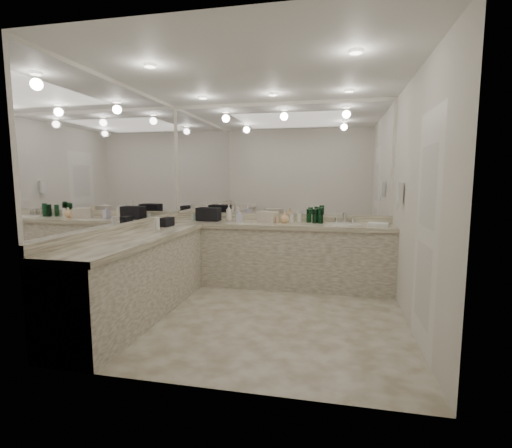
% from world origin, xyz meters
% --- Properties ---
extents(floor, '(3.20, 3.20, 0.00)m').
position_xyz_m(floor, '(0.00, 0.00, 0.00)').
color(floor, beige).
rests_on(floor, ground).
extents(ceiling, '(3.20, 3.20, 0.00)m').
position_xyz_m(ceiling, '(0.00, 0.00, 2.60)').
color(ceiling, white).
rests_on(ceiling, floor).
extents(wall_back, '(3.20, 0.02, 2.60)m').
position_xyz_m(wall_back, '(0.00, 1.50, 1.30)').
color(wall_back, silver).
rests_on(wall_back, floor).
extents(wall_left, '(0.02, 3.00, 2.60)m').
position_xyz_m(wall_left, '(-1.60, 0.00, 1.30)').
color(wall_left, silver).
rests_on(wall_left, floor).
extents(wall_right, '(0.02, 3.00, 2.60)m').
position_xyz_m(wall_right, '(1.60, 0.00, 1.30)').
color(wall_right, silver).
rests_on(wall_right, floor).
extents(vanity_back_base, '(3.20, 0.60, 0.84)m').
position_xyz_m(vanity_back_base, '(0.00, 1.20, 0.42)').
color(vanity_back_base, beige).
rests_on(vanity_back_base, floor).
extents(vanity_back_top, '(3.20, 0.64, 0.06)m').
position_xyz_m(vanity_back_top, '(0.00, 1.19, 0.87)').
color(vanity_back_top, beige).
rests_on(vanity_back_top, vanity_back_base).
extents(vanity_left_base, '(0.60, 2.40, 0.84)m').
position_xyz_m(vanity_left_base, '(-1.30, -0.30, 0.42)').
color(vanity_left_base, beige).
rests_on(vanity_left_base, floor).
extents(vanity_left_top, '(0.64, 2.42, 0.06)m').
position_xyz_m(vanity_left_top, '(-1.29, -0.30, 0.87)').
color(vanity_left_top, beige).
rests_on(vanity_left_top, vanity_left_base).
extents(backsplash_back, '(3.20, 0.04, 0.10)m').
position_xyz_m(backsplash_back, '(0.00, 1.48, 0.95)').
color(backsplash_back, beige).
rests_on(backsplash_back, vanity_back_top).
extents(backsplash_left, '(0.04, 3.00, 0.10)m').
position_xyz_m(backsplash_left, '(-1.58, 0.00, 0.95)').
color(backsplash_left, beige).
rests_on(backsplash_left, vanity_left_top).
extents(mirror_back, '(3.12, 0.01, 1.55)m').
position_xyz_m(mirror_back, '(0.00, 1.49, 1.77)').
color(mirror_back, white).
rests_on(mirror_back, wall_back).
extents(mirror_left, '(0.01, 2.92, 1.55)m').
position_xyz_m(mirror_left, '(-1.59, 0.00, 1.77)').
color(mirror_left, white).
rests_on(mirror_left, wall_left).
extents(sink, '(0.44, 0.44, 0.03)m').
position_xyz_m(sink, '(0.95, 1.20, 0.90)').
color(sink, white).
rests_on(sink, vanity_back_top).
extents(faucet, '(0.24, 0.16, 0.14)m').
position_xyz_m(faucet, '(0.95, 1.41, 0.97)').
color(faucet, silver).
rests_on(faucet, vanity_back_top).
extents(wall_phone, '(0.06, 0.10, 0.24)m').
position_xyz_m(wall_phone, '(1.56, 0.70, 1.35)').
color(wall_phone, white).
rests_on(wall_phone, wall_right).
extents(door, '(0.02, 0.82, 2.10)m').
position_xyz_m(door, '(1.59, -0.50, 1.05)').
color(door, white).
rests_on(door, wall_right).
extents(black_toiletry_bag, '(0.33, 0.21, 0.19)m').
position_xyz_m(black_toiletry_bag, '(-0.98, 1.21, 0.99)').
color(black_toiletry_bag, black).
rests_on(black_toiletry_bag, vanity_back_top).
extents(black_bag_spill, '(0.12, 0.22, 0.11)m').
position_xyz_m(black_bag_spill, '(-1.30, 0.50, 0.96)').
color(black_bag_spill, black).
rests_on(black_bag_spill, vanity_left_top).
extents(cream_cosmetic_case, '(0.31, 0.26, 0.16)m').
position_xyz_m(cream_cosmetic_case, '(-0.11, 1.21, 0.98)').
color(cream_cosmetic_case, beige).
rests_on(cream_cosmetic_case, vanity_back_top).
extents(hand_towel, '(0.28, 0.22, 0.04)m').
position_xyz_m(hand_towel, '(1.37, 1.11, 0.92)').
color(hand_towel, white).
rests_on(hand_towel, vanity_back_top).
extents(lotion_left, '(0.06, 0.06, 0.15)m').
position_xyz_m(lotion_left, '(-1.30, 0.22, 0.97)').
color(lotion_left, white).
rests_on(lotion_left, vanity_left_top).
extents(soap_bottle_a, '(0.09, 0.09, 0.24)m').
position_xyz_m(soap_bottle_a, '(-0.70, 1.29, 1.02)').
color(soap_bottle_a, white).
rests_on(soap_bottle_a, vanity_back_top).
extents(soap_bottle_b, '(0.11, 0.11, 0.19)m').
position_xyz_m(soap_bottle_b, '(-0.53, 1.21, 1.00)').
color(soap_bottle_b, silver).
rests_on(soap_bottle_b, vanity_back_top).
extents(soap_bottle_c, '(0.16, 0.16, 0.16)m').
position_xyz_m(soap_bottle_c, '(0.14, 1.19, 0.98)').
color(soap_bottle_c, '#F4C487').
rests_on(soap_bottle_c, vanity_back_top).
extents(green_bottle_0, '(0.07, 0.07, 0.19)m').
position_xyz_m(green_bottle_0, '(0.46, 1.33, 0.99)').
color(green_bottle_0, '#145129').
rests_on(green_bottle_0, vanity_back_top).
extents(green_bottle_1, '(0.06, 0.06, 0.20)m').
position_xyz_m(green_bottle_1, '(0.54, 1.25, 1.00)').
color(green_bottle_1, '#145129').
rests_on(green_bottle_1, vanity_back_top).
extents(green_bottle_2, '(0.07, 0.07, 0.20)m').
position_xyz_m(green_bottle_2, '(0.58, 1.30, 1.00)').
color(green_bottle_2, '#145129').
rests_on(green_bottle_2, vanity_back_top).
extents(green_bottle_3, '(0.07, 0.07, 0.22)m').
position_xyz_m(green_bottle_3, '(0.62, 1.25, 1.01)').
color(green_bottle_3, '#145129').
rests_on(green_bottle_3, vanity_back_top).
extents(green_bottle_4, '(0.07, 0.07, 0.19)m').
position_xyz_m(green_bottle_4, '(0.59, 1.32, 0.99)').
color(green_bottle_4, '#145129').
rests_on(green_bottle_4, vanity_back_top).
extents(amenity_bottle_0, '(0.05, 0.05, 0.13)m').
position_xyz_m(amenity_bottle_0, '(0.33, 1.33, 0.97)').
color(amenity_bottle_0, white).
rests_on(amenity_bottle_0, vanity_back_top).
extents(amenity_bottle_1, '(0.05, 0.05, 0.09)m').
position_xyz_m(amenity_bottle_1, '(-1.24, 1.24, 0.94)').
color(amenity_bottle_1, silver).
rests_on(amenity_bottle_1, vanity_back_top).
extents(amenity_bottle_2, '(0.06, 0.06, 0.15)m').
position_xyz_m(amenity_bottle_2, '(-0.18, 1.25, 0.97)').
color(amenity_bottle_2, '#F2D84C').
rests_on(amenity_bottle_2, vanity_back_top).
extents(amenity_bottle_3, '(0.05, 0.05, 0.10)m').
position_xyz_m(amenity_bottle_3, '(0.04, 1.15, 0.95)').
color(amenity_bottle_3, '#E0B28C').
rests_on(amenity_bottle_3, vanity_back_top).
extents(amenity_bottle_4, '(0.06, 0.06, 0.07)m').
position_xyz_m(amenity_bottle_4, '(-0.51, 1.27, 0.94)').
color(amenity_bottle_4, white).
rests_on(amenity_bottle_4, vanity_back_top).
extents(amenity_bottle_5, '(0.04, 0.04, 0.07)m').
position_xyz_m(amenity_bottle_5, '(0.02, 1.35, 0.94)').
color(amenity_bottle_5, silver).
rests_on(amenity_bottle_5, vanity_back_top).
extents(amenity_bottle_6, '(0.06, 0.06, 0.11)m').
position_xyz_m(amenity_bottle_6, '(0.22, 1.33, 0.95)').
color(amenity_bottle_6, white).
rests_on(amenity_bottle_6, vanity_back_top).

